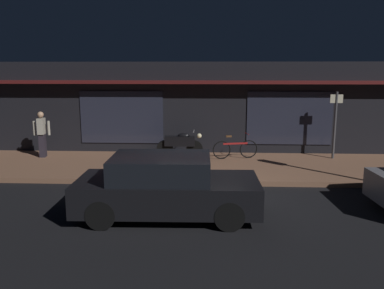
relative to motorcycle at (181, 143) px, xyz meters
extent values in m
plane|color=black|center=(0.87, -4.23, -0.65)|extent=(60.00, 60.00, 0.00)
cube|color=#8C6047|center=(0.87, -1.23, -0.57)|extent=(18.00, 4.00, 0.15)
cube|color=black|center=(0.87, 2.17, 1.15)|extent=(18.00, 2.80, 3.60)
cube|color=#262838|center=(-2.33, 0.75, 0.85)|extent=(3.20, 0.04, 2.00)
cube|color=#262838|center=(4.07, 0.75, 0.85)|extent=(3.20, 0.04, 2.00)
cube|color=#591919|center=(0.87, 0.52, 2.20)|extent=(16.20, 0.50, 0.12)
cylinder|color=black|center=(-0.58, 0.00, -0.20)|extent=(0.60, 0.12, 0.60)
cylinder|color=black|center=(0.52, 0.00, -0.20)|extent=(0.60, 0.12, 0.60)
cube|color=black|center=(-0.03, 0.00, 0.08)|extent=(1.10, 0.29, 0.36)
ellipsoid|color=black|center=(0.12, 0.00, 0.28)|extent=(0.44, 0.24, 0.20)
sphere|color=#F9EDB7|center=(0.69, 0.00, 0.28)|extent=(0.18, 0.18, 0.18)
cylinder|color=gray|center=(0.49, 0.00, 0.45)|extent=(0.03, 0.55, 0.03)
torus|color=black|center=(1.50, -0.36, -0.17)|extent=(0.65, 0.18, 0.66)
torus|color=black|center=(2.48, -0.14, -0.17)|extent=(0.65, 0.18, 0.66)
cube|color=#A51E1E|center=(1.99, -0.25, 0.05)|extent=(0.89, 0.24, 0.06)
cube|color=brown|center=(1.75, -0.30, 0.32)|extent=(0.21, 0.12, 0.06)
cylinder|color=#A51E1E|center=(2.40, -0.16, 0.40)|extent=(0.12, 0.42, 0.02)
cube|color=#28232D|center=(-5.05, -0.31, -0.07)|extent=(0.23, 0.30, 0.85)
cube|color=#B2AD9E|center=(-5.05, -0.31, 0.64)|extent=(0.26, 0.40, 0.58)
sphere|color=tan|center=(-5.05, -0.31, 1.06)|extent=(0.22, 0.22, 0.22)
cylinder|color=#B2AD9E|center=(-5.31, -0.34, 0.57)|extent=(0.10, 0.10, 0.52)
cylinder|color=#B2AD9E|center=(-4.79, -0.28, 0.57)|extent=(0.10, 0.10, 0.52)
cylinder|color=#47474C|center=(5.53, -0.04, 0.70)|extent=(0.09, 0.09, 2.40)
cube|color=beige|center=(5.53, -0.04, 1.65)|extent=(0.44, 0.03, 0.30)
cylinder|color=black|center=(1.48, -4.89, -0.33)|extent=(0.64, 0.23, 0.64)
cylinder|color=black|center=(1.51, -6.45, -0.33)|extent=(0.64, 0.23, 0.64)
cylinder|color=black|center=(-1.22, -4.95, -0.33)|extent=(0.64, 0.23, 0.64)
cylinder|color=black|center=(-1.19, -6.51, -0.33)|extent=(0.64, 0.23, 0.64)
cube|color=black|center=(0.15, -5.70, -0.10)|extent=(4.14, 1.85, 0.68)
cube|color=black|center=(0.00, -5.71, 0.45)|extent=(2.23, 1.65, 0.64)
camera|label=1|loc=(1.12, -14.38, 2.69)|focal=37.36mm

